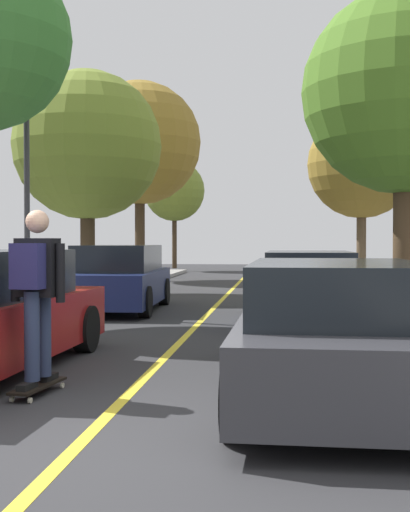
{
  "coord_description": "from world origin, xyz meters",
  "views": [
    {
      "loc": [
        1.49,
        -4.92,
        1.52
      ],
      "look_at": [
        -0.27,
        10.87,
        1.18
      ],
      "focal_mm": 47.01,
      "sensor_mm": 36.0,
      "label": 1
    }
  ],
  "objects_px": {
    "street_tree_left_farthest": "(174,191)",
    "parked_car_left_near": "(119,279)",
    "street_tree_right_nearest": "(405,93)",
    "skateboard": "(38,386)",
    "street_tree_right_near": "(362,165)",
    "street_tree_left_far": "(140,143)",
    "street_tree_left_near": "(87,146)",
    "skateboarder": "(36,285)",
    "streetlamp": "(27,152)",
    "parked_car_right_nearest": "(335,329)",
    "parked_car_right_near": "(309,287)"
  },
  "relations": [
    {
      "from": "streetlamp",
      "to": "street_tree_right_near",
      "type": "bearing_deg",
      "value": 41.44
    },
    {
      "from": "street_tree_left_farthest",
      "to": "streetlamp",
      "type": "bearing_deg",
      "value": -89.62
    },
    {
      "from": "parked_car_left_near",
      "to": "street_tree_left_farthest",
      "type": "relative_size",
      "value": 0.76
    },
    {
      "from": "street_tree_left_farthest",
      "to": "skateboard",
      "type": "bearing_deg",
      "value": -83.8
    },
    {
      "from": "street_tree_left_near",
      "to": "street_tree_left_far",
      "type": "xyz_separation_m",
      "value": [
        0.0,
        7.17,
        1.11
      ]
    },
    {
      "from": "street_tree_left_farthest",
      "to": "skateboarder",
      "type": "height_order",
      "value": "street_tree_left_farthest"
    },
    {
      "from": "skateboard",
      "to": "street_tree_right_near",
      "type": "bearing_deg",
      "value": 71.04
    },
    {
      "from": "parked_car_left_near",
      "to": "parked_car_right_nearest",
      "type": "bearing_deg",
      "value": -62.35
    },
    {
      "from": "skateboard",
      "to": "parked_car_left_near",
      "type": "bearing_deg",
      "value": 98.11
    },
    {
      "from": "street_tree_left_near",
      "to": "street_tree_right_nearest",
      "type": "height_order",
      "value": "street_tree_right_nearest"
    },
    {
      "from": "street_tree_left_near",
      "to": "skateboarder",
      "type": "relative_size",
      "value": 3.6
    },
    {
      "from": "street_tree_left_far",
      "to": "parked_car_right_nearest",
      "type": "bearing_deg",
      "value": -72.58
    },
    {
      "from": "parked_car_right_near",
      "to": "street_tree_left_farthest",
      "type": "height_order",
      "value": "street_tree_left_farthest"
    },
    {
      "from": "skateboarder",
      "to": "parked_car_right_near",
      "type": "bearing_deg",
      "value": 65.18
    },
    {
      "from": "street_tree_left_far",
      "to": "street_tree_right_nearest",
      "type": "relative_size",
      "value": 1.2
    },
    {
      "from": "parked_car_right_nearest",
      "to": "parked_car_right_near",
      "type": "distance_m",
      "value": 6.01
    },
    {
      "from": "parked_car_right_nearest",
      "to": "street_tree_right_nearest",
      "type": "bearing_deg",
      "value": 74.57
    },
    {
      "from": "street_tree_left_farthest",
      "to": "street_tree_right_near",
      "type": "xyz_separation_m",
      "value": [
        7.85,
        -13.96,
        -0.34
      ]
    },
    {
      "from": "parked_car_right_nearest",
      "to": "street_tree_left_far",
      "type": "distance_m",
      "value": 20.47
    },
    {
      "from": "parked_car_left_near",
      "to": "streetlamp",
      "type": "bearing_deg",
      "value": -153.23
    },
    {
      "from": "streetlamp",
      "to": "skateboard",
      "type": "distance_m",
      "value": 8.44
    },
    {
      "from": "parked_car_left_near",
      "to": "street_tree_left_farthest",
      "type": "height_order",
      "value": "street_tree_left_farthest"
    },
    {
      "from": "parked_car_left_near",
      "to": "streetlamp",
      "type": "height_order",
      "value": "streetlamp"
    },
    {
      "from": "street_tree_right_nearest",
      "to": "parked_car_right_near",
      "type": "bearing_deg",
      "value": -156.38
    },
    {
      "from": "street_tree_right_near",
      "to": "skateboard",
      "type": "distance_m",
      "value": 15.27
    },
    {
      "from": "parked_car_right_nearest",
      "to": "skateboarder",
      "type": "bearing_deg",
      "value": -173.61
    },
    {
      "from": "parked_car_right_near",
      "to": "street_tree_right_nearest",
      "type": "bearing_deg",
      "value": 23.62
    },
    {
      "from": "street_tree_left_near",
      "to": "parked_car_right_nearest",
      "type": "bearing_deg",
      "value": -63.27
    },
    {
      "from": "street_tree_left_near",
      "to": "skateboarder",
      "type": "distance_m",
      "value": 12.93
    },
    {
      "from": "street_tree_left_near",
      "to": "street_tree_right_near",
      "type": "height_order",
      "value": "street_tree_left_near"
    },
    {
      "from": "streetlamp",
      "to": "street_tree_left_far",
      "type": "bearing_deg",
      "value": 90.64
    },
    {
      "from": "street_tree_right_near",
      "to": "skateboard",
      "type": "height_order",
      "value": "street_tree_right_near"
    },
    {
      "from": "street_tree_left_farthest",
      "to": "streetlamp",
      "type": "distance_m",
      "value": 20.79
    },
    {
      "from": "parked_car_right_nearest",
      "to": "skateboarder",
      "type": "distance_m",
      "value": 2.98
    },
    {
      "from": "street_tree_right_near",
      "to": "skateboard",
      "type": "bearing_deg",
      "value": -108.96
    },
    {
      "from": "parked_car_left_near",
      "to": "street_tree_right_nearest",
      "type": "relative_size",
      "value": 0.67
    },
    {
      "from": "street_tree_left_farthest",
      "to": "parked_car_left_near",
      "type": "bearing_deg",
      "value": -84.59
    },
    {
      "from": "parked_car_left_near",
      "to": "street_tree_left_farthest",
      "type": "distance_m",
      "value": 20.28
    },
    {
      "from": "street_tree_left_near",
      "to": "streetlamp",
      "type": "relative_size",
      "value": 1.08
    },
    {
      "from": "street_tree_left_near",
      "to": "parked_car_left_near",
      "type": "bearing_deg",
      "value": -65.06
    },
    {
      "from": "parked_car_left_near",
      "to": "street_tree_left_far",
      "type": "height_order",
      "value": "street_tree_left_far"
    },
    {
      "from": "street_tree_left_near",
      "to": "street_tree_left_far",
      "type": "bearing_deg",
      "value": 90.0
    },
    {
      "from": "street_tree_left_far",
      "to": "streetlamp",
      "type": "bearing_deg",
      "value": -89.36
    },
    {
      "from": "parked_car_right_nearest",
      "to": "street_tree_right_near",
      "type": "relative_size",
      "value": 0.89
    },
    {
      "from": "parked_car_right_nearest",
      "to": "streetlamp",
      "type": "xyz_separation_m",
      "value": [
        -5.83,
        6.9,
        2.75
      ]
    },
    {
      "from": "street_tree_left_far",
      "to": "street_tree_right_nearest",
      "type": "xyz_separation_m",
      "value": [
        7.85,
        -12.17,
        -0.91
      ]
    },
    {
      "from": "street_tree_right_nearest",
      "to": "skateboard",
      "type": "relative_size",
      "value": 7.36
    },
    {
      "from": "street_tree_left_near",
      "to": "skateboard",
      "type": "distance_m",
      "value": 13.18
    },
    {
      "from": "street_tree_left_near",
      "to": "skateboard",
      "type": "relative_size",
      "value": 7.22
    },
    {
      "from": "street_tree_right_nearest",
      "to": "skateboard",
      "type": "height_order",
      "value": "street_tree_right_nearest"
    }
  ]
}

